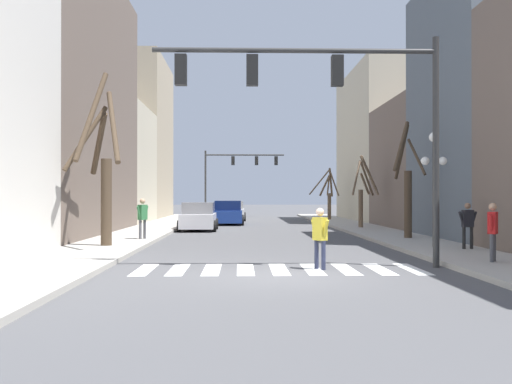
{
  "coord_description": "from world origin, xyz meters",
  "views": [
    {
      "loc": [
        -1.03,
        -14.6,
        1.98
      ],
      "look_at": [
        -0.17,
        18.9,
        2.19
      ],
      "focal_mm": 42.0,
      "sensor_mm": 36.0,
      "label": 1
    }
  ],
  "objects_px": {
    "street_tree_right_mid": "(364,192)",
    "pedestrian_near_right_corner": "(493,227)",
    "pedestrian_waiting_at_curb": "(143,215)",
    "pedestrian_on_right_sidewalk": "(468,222)",
    "pedestrian_on_left_sidewalk": "(320,233)",
    "street_lamp_right_corner": "(434,165)",
    "street_tree_right_near": "(329,194)",
    "traffic_signal_far": "(235,167)",
    "car_parked_left_mid": "(198,217)",
    "street_tree_right_far": "(102,167)",
    "car_at_intersection": "(232,211)",
    "street_tree_left_far": "(407,187)",
    "car_parked_right_mid": "(228,213)",
    "traffic_signal_near": "(330,94)"
  },
  "relations": [
    {
      "from": "traffic_signal_far",
      "to": "street_tree_right_mid",
      "type": "height_order",
      "value": "traffic_signal_far"
    },
    {
      "from": "street_tree_left_far",
      "to": "car_at_intersection",
      "type": "bearing_deg",
      "value": 109.82
    },
    {
      "from": "street_lamp_right_corner",
      "to": "street_tree_right_far",
      "type": "height_order",
      "value": "street_tree_right_far"
    },
    {
      "from": "pedestrian_on_right_sidewalk",
      "to": "street_tree_left_far",
      "type": "height_order",
      "value": "street_tree_left_far"
    },
    {
      "from": "pedestrian_waiting_at_curb",
      "to": "pedestrian_on_right_sidewalk",
      "type": "relative_size",
      "value": 1.08
    },
    {
      "from": "street_lamp_right_corner",
      "to": "street_tree_right_near",
      "type": "height_order",
      "value": "street_lamp_right_corner"
    },
    {
      "from": "traffic_signal_far",
      "to": "street_tree_right_near",
      "type": "xyz_separation_m",
      "value": [
        7.42,
        -10.12,
        -2.57
      ]
    },
    {
      "from": "car_parked_right_mid",
      "to": "traffic_signal_far",
      "type": "bearing_deg",
      "value": 178.78
    },
    {
      "from": "car_at_intersection",
      "to": "pedestrian_on_left_sidewalk",
      "type": "bearing_deg",
      "value": 5.06
    },
    {
      "from": "street_lamp_right_corner",
      "to": "car_at_intersection",
      "type": "relative_size",
      "value": 0.93
    },
    {
      "from": "traffic_signal_far",
      "to": "pedestrian_on_right_sidewalk",
      "type": "bearing_deg",
      "value": -77.06
    },
    {
      "from": "pedestrian_on_left_sidewalk",
      "to": "street_lamp_right_corner",
      "type": "bearing_deg",
      "value": 104.34
    },
    {
      "from": "traffic_signal_far",
      "to": "street_tree_right_near",
      "type": "relative_size",
      "value": 1.87
    },
    {
      "from": "street_tree_right_far",
      "to": "street_tree_right_near",
      "type": "xyz_separation_m",
      "value": [
        11.94,
        24.68,
        -0.91
      ]
    },
    {
      "from": "street_tree_right_mid",
      "to": "street_tree_right_far",
      "type": "bearing_deg",
      "value": -133.75
    },
    {
      "from": "car_at_intersection",
      "to": "pedestrian_on_right_sidewalk",
      "type": "distance_m",
      "value": 28.89
    },
    {
      "from": "pedestrian_waiting_at_curb",
      "to": "pedestrian_on_right_sidewalk",
      "type": "distance_m",
      "value": 13.03
    },
    {
      "from": "traffic_signal_near",
      "to": "street_tree_right_near",
      "type": "height_order",
      "value": "traffic_signal_near"
    },
    {
      "from": "traffic_signal_far",
      "to": "street_lamp_right_corner",
      "type": "distance_m",
      "value": 36.3
    },
    {
      "from": "traffic_signal_far",
      "to": "street_tree_right_far",
      "type": "height_order",
      "value": "street_tree_right_far"
    },
    {
      "from": "traffic_signal_near",
      "to": "pedestrian_on_right_sidewalk",
      "type": "bearing_deg",
      "value": 36.93
    },
    {
      "from": "traffic_signal_far",
      "to": "car_parked_right_mid",
      "type": "bearing_deg",
      "value": -91.22
    },
    {
      "from": "street_tree_left_far",
      "to": "street_tree_right_mid",
      "type": "xyz_separation_m",
      "value": [
        -0.07,
        8.8,
        -0.16
      ]
    },
    {
      "from": "street_tree_right_near",
      "to": "street_tree_left_far",
      "type": "bearing_deg",
      "value": -89.0
    },
    {
      "from": "traffic_signal_near",
      "to": "pedestrian_on_left_sidewalk",
      "type": "distance_m",
      "value": 3.83
    },
    {
      "from": "street_tree_right_mid",
      "to": "pedestrian_waiting_at_curb",
      "type": "bearing_deg",
      "value": -140.91
    },
    {
      "from": "traffic_signal_far",
      "to": "street_lamp_right_corner",
      "type": "bearing_deg",
      "value": -78.11
    },
    {
      "from": "pedestrian_waiting_at_curb",
      "to": "street_tree_right_near",
      "type": "distance_m",
      "value": 23.86
    },
    {
      "from": "street_lamp_right_corner",
      "to": "car_parked_left_mid",
      "type": "relative_size",
      "value": 0.96
    },
    {
      "from": "street_tree_right_far",
      "to": "car_parked_left_mid",
      "type": "bearing_deg",
      "value": 77.65
    },
    {
      "from": "car_parked_left_mid",
      "to": "street_lamp_right_corner",
      "type": "bearing_deg",
      "value": -143.93
    },
    {
      "from": "street_lamp_right_corner",
      "to": "car_parked_right_mid",
      "type": "relative_size",
      "value": 0.91
    },
    {
      "from": "pedestrian_waiting_at_curb",
      "to": "pedestrian_on_right_sidewalk",
      "type": "xyz_separation_m",
      "value": [
        11.99,
        -5.12,
        -0.08
      ]
    },
    {
      "from": "street_tree_right_far",
      "to": "street_tree_right_mid",
      "type": "distance_m",
      "value": 17.71
    },
    {
      "from": "traffic_signal_near",
      "to": "street_tree_right_near",
      "type": "relative_size",
      "value": 1.96
    },
    {
      "from": "street_lamp_right_corner",
      "to": "pedestrian_near_right_corner",
      "type": "distance_m",
      "value": 5.23
    },
    {
      "from": "pedestrian_on_left_sidewalk",
      "to": "car_at_intersection",
      "type": "bearing_deg",
      "value": 151.92
    },
    {
      "from": "car_parked_right_mid",
      "to": "street_tree_right_far",
      "type": "xyz_separation_m",
      "value": [
        -4.19,
        -19.22,
        2.26
      ]
    },
    {
      "from": "street_tree_right_far",
      "to": "street_tree_right_near",
      "type": "height_order",
      "value": "street_tree_right_far"
    },
    {
      "from": "pedestrian_near_right_corner",
      "to": "street_tree_left_far",
      "type": "bearing_deg",
      "value": 32.11
    },
    {
      "from": "street_tree_right_far",
      "to": "street_tree_right_mid",
      "type": "bearing_deg",
      "value": 46.25
    },
    {
      "from": "street_lamp_right_corner",
      "to": "pedestrian_near_right_corner",
      "type": "relative_size",
      "value": 2.52
    },
    {
      "from": "street_tree_right_near",
      "to": "traffic_signal_far",
      "type": "bearing_deg",
      "value": 126.26
    },
    {
      "from": "pedestrian_near_right_corner",
      "to": "street_tree_left_far",
      "type": "relative_size",
      "value": 0.32
    },
    {
      "from": "traffic_signal_near",
      "to": "car_parked_left_mid",
      "type": "bearing_deg",
      "value": 105.35
    },
    {
      "from": "street_tree_right_mid",
      "to": "pedestrian_near_right_corner",
      "type": "bearing_deg",
      "value": -90.58
    },
    {
      "from": "street_lamp_right_corner",
      "to": "pedestrian_waiting_at_curb",
      "type": "relative_size",
      "value": 2.4
    },
    {
      "from": "car_at_intersection",
      "to": "street_tree_right_near",
      "type": "relative_size",
      "value": 1.1
    },
    {
      "from": "street_lamp_right_corner",
      "to": "street_tree_right_far",
      "type": "xyz_separation_m",
      "value": [
        -11.99,
        0.68,
        -0.04
      ]
    },
    {
      "from": "street_tree_right_near",
      "to": "car_parked_right_mid",
      "type": "bearing_deg",
      "value": -144.82
    }
  ]
}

